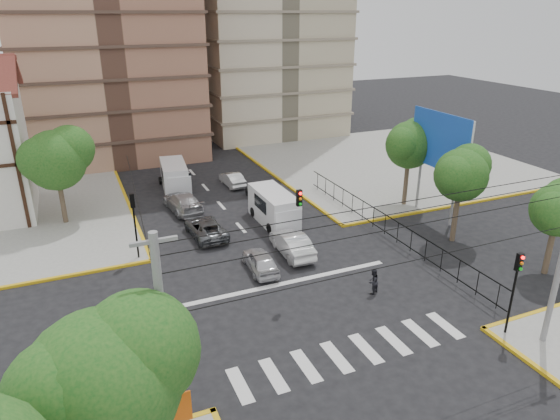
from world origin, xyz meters
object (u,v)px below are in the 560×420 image
van_left_lane (175,177)px  pedestrian_crosswalk (373,281)px  car_silver_front_left (260,261)px  car_white_front_right (292,244)px  district_sign (179,415)px  van_right_lane (275,209)px  traffic_light_se (515,280)px  traffic_light_nw (134,215)px

van_left_lane → pedestrian_crosswalk: size_ratio=3.58×
car_silver_front_left → car_white_front_right: car_white_front_right is taller
car_silver_front_left → district_sign: bearing=61.6°
van_right_lane → van_left_lane: bearing=115.5°
traffic_light_se → van_left_lane: bearing=110.2°
car_silver_front_left → pedestrian_crosswalk: 7.06m
van_left_lane → car_silver_front_left: van_left_lane is taller
district_sign → van_right_lane: 22.16m
van_left_lane → car_white_front_right: van_left_lane is taller
district_sign → van_left_lane: 30.42m
van_left_lane → car_silver_front_left: bearing=-78.0°
van_left_lane → car_white_front_right: size_ratio=1.21×
car_white_front_right → district_sign: bearing=54.4°
traffic_light_nw → van_right_lane: 10.80m
pedestrian_crosswalk → car_white_front_right: bearing=-95.4°
traffic_light_nw → pedestrian_crosswalk: bearing=-39.4°
car_white_front_right → pedestrian_crosswalk: pedestrian_crosswalk is taller
traffic_light_se → car_white_front_right: traffic_light_se is taller
traffic_light_se → traffic_light_nw: bearing=135.0°
traffic_light_nw → van_right_lane: bearing=10.2°
traffic_light_se → pedestrian_crosswalk: traffic_light_se is taller
traffic_light_se → car_white_front_right: bearing=116.4°
traffic_light_nw → van_left_lane: 13.88m
traffic_light_se → van_left_lane: (-10.41, 28.32, -1.95)m
district_sign → car_silver_front_left: district_sign is taller
traffic_light_se → district_sign: traffic_light_se is taller
district_sign → van_right_lane: bearing=58.8°
traffic_light_nw → car_white_front_right: size_ratio=0.96×
traffic_light_nw → traffic_light_se: bearing=-45.0°
district_sign → pedestrian_crosswalk: (12.68, 7.44, -1.68)m
traffic_light_nw → car_silver_front_left: (6.76, -4.53, -2.45)m
district_sign → van_right_lane: (11.46, 18.93, -1.25)m
district_sign → traffic_light_nw: bearing=86.6°
traffic_light_nw → van_left_lane: (5.19, 12.72, -1.95)m
van_right_lane → pedestrian_crosswalk: van_right_lane is taller
car_white_front_right → pedestrian_crosswalk: (2.19, -6.31, 0.02)m
traffic_light_se → van_left_lane: 30.23m
car_silver_front_left → pedestrian_crosswalk: pedestrian_crosswalk is taller
traffic_light_se → pedestrian_crosswalk: size_ratio=2.85×
van_right_lane → pedestrian_crosswalk: size_ratio=3.57×
district_sign → van_left_lane: bearing=78.2°
traffic_light_se → car_white_front_right: 13.94m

